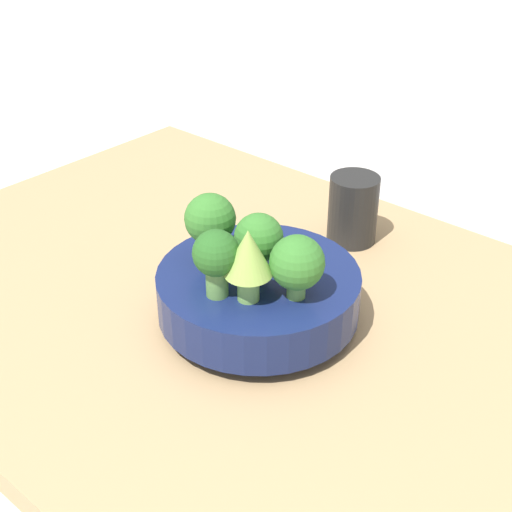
{
  "coord_description": "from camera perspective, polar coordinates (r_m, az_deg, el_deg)",
  "views": [
    {
      "loc": [
        -0.42,
        0.5,
        0.5
      ],
      "look_at": [
        0.0,
        0.02,
        0.11
      ],
      "focal_mm": 50.0,
      "sensor_mm": 36.0,
      "label": 1
    }
  ],
  "objects": [
    {
      "name": "cup",
      "position": [
        0.93,
        7.77,
        3.73
      ],
      "size": [
        0.06,
        0.06,
        0.09
      ],
      "color": "black",
      "rests_on": "table"
    },
    {
      "name": "broccoli_floret_back",
      "position": [
        0.7,
        -3.21,
        -0.08
      ],
      "size": [
        0.05,
        0.05,
        0.07
      ],
      "color": "#609347",
      "rests_on": "bowl"
    },
    {
      "name": "ground_plane",
      "position": [
        0.82,
        0.96,
        -6.38
      ],
      "size": [
        6.0,
        6.0,
        0.0
      ],
      "primitive_type": "plane",
      "color": "silver"
    },
    {
      "name": "broccoli_floret_left",
      "position": [
        0.7,
        3.3,
        -0.61
      ],
      "size": [
        0.06,
        0.06,
        0.07
      ],
      "color": "#6BA34C",
      "rests_on": "bowl"
    },
    {
      "name": "romanesco_piece_far",
      "position": [
        0.69,
        -0.63,
        -0.03
      ],
      "size": [
        0.05,
        0.05,
        0.08
      ],
      "color": "#7AB256",
      "rests_on": "bowl"
    },
    {
      "name": "table",
      "position": [
        0.81,
        0.97,
        -5.52
      ],
      "size": [
        1.02,
        0.65,
        0.03
      ],
      "color": "tan",
      "rests_on": "ground_plane"
    },
    {
      "name": "broccoli_floret_right",
      "position": [
        0.76,
        -3.69,
        2.86
      ],
      "size": [
        0.06,
        0.06,
        0.08
      ],
      "color": "#609347",
      "rests_on": "bowl"
    },
    {
      "name": "broccoli_floret_center",
      "position": [
        0.74,
        0.0,
        1.46
      ],
      "size": [
        0.05,
        0.05,
        0.07
      ],
      "color": "#7AB256",
      "rests_on": "bowl"
    },
    {
      "name": "bowl",
      "position": [
        0.78,
        0.0,
        -2.9
      ],
      "size": [
        0.22,
        0.22,
        0.06
      ],
      "color": "navy",
      "rests_on": "table"
    }
  ]
}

